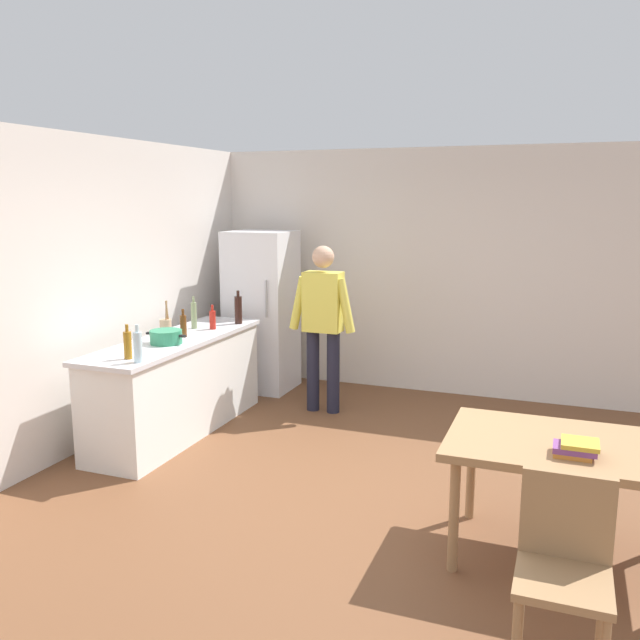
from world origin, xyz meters
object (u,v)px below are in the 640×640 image
(dining_table, at_px, (568,455))
(utensil_jar, at_px, (166,326))
(bottle_oil_amber, at_px, (128,345))
(bottle_wine_dark, at_px, (238,310))
(refrigerator, at_px, (262,311))
(person, at_px, (323,318))
(chair, at_px, (564,559))
(bottle_sauce_red, at_px, (213,319))
(bottle_vinegar_tall, at_px, (194,315))
(book_stack, at_px, (576,448))
(bottle_beer_brown, at_px, (183,325))
(bottle_water_clear, at_px, (138,347))
(cooking_pot, at_px, (166,337))

(dining_table, distance_m, utensil_jar, 3.80)
(bottle_oil_amber, bearing_deg, bottle_wine_dark, 85.70)
(refrigerator, bearing_deg, utensil_jar, -100.86)
(person, height_order, chair, person)
(refrigerator, distance_m, bottle_sauce_red, 1.12)
(dining_table, height_order, bottle_vinegar_tall, bottle_vinegar_tall)
(utensil_jar, relative_size, bottle_oil_amber, 1.14)
(person, relative_size, book_stack, 7.03)
(chair, distance_m, bottle_oil_amber, 3.57)
(person, relative_size, chair, 1.87)
(bottle_vinegar_tall, xyz_separation_m, bottle_oil_amber, (0.16, -1.26, -0.02))
(refrigerator, relative_size, utensil_jar, 5.62)
(dining_table, distance_m, bottle_beer_brown, 3.58)
(dining_table, relative_size, utensil_jar, 4.37)
(bottle_wine_dark, height_order, bottle_water_clear, bottle_wine_dark)
(bottle_wine_dark, bearing_deg, cooking_pot, -98.50)
(bottle_vinegar_tall, distance_m, bottle_oil_amber, 1.27)
(cooking_pot, xyz_separation_m, utensil_jar, (-0.24, 0.35, 0.02))
(dining_table, bearing_deg, utensil_jar, 161.20)
(dining_table, height_order, utensil_jar, utensil_jar)
(bottle_vinegar_tall, bearing_deg, book_stack, -26.50)
(bottle_water_clear, height_order, book_stack, bottle_water_clear)
(person, xyz_separation_m, bottle_sauce_red, (-0.94, -0.56, 0.02))
(refrigerator, relative_size, person, 1.06)
(bottle_wine_dark, bearing_deg, bottle_vinegar_tall, -126.95)
(refrigerator, xyz_separation_m, utensil_jar, (-0.28, -1.48, 0.08))
(bottle_vinegar_tall, bearing_deg, refrigerator, 81.27)
(chair, distance_m, utensil_jar, 4.22)
(bottle_vinegar_tall, height_order, bottle_oil_amber, bottle_vinegar_tall)
(person, relative_size, bottle_vinegar_tall, 5.31)
(cooking_pot, bearing_deg, chair, -28.77)
(bottle_water_clear, bearing_deg, bottle_sauce_red, 95.18)
(person, height_order, bottle_water_clear, person)
(chair, distance_m, cooking_pot, 3.84)
(cooking_pot, xyz_separation_m, bottle_sauce_red, (0.06, 0.71, 0.04))
(bottle_sauce_red, bearing_deg, dining_table, -25.70)
(refrigerator, relative_size, cooking_pot, 4.50)
(bottle_sauce_red, distance_m, bottle_vinegar_tall, 0.19)
(dining_table, height_order, cooking_pot, cooking_pot)
(bottle_vinegar_tall, bearing_deg, chair, -35.90)
(bottle_vinegar_tall, xyz_separation_m, bottle_beer_brown, (0.11, -0.37, -0.03))
(utensil_jar, height_order, book_stack, utensil_jar)
(dining_table, bearing_deg, bottle_vinegar_tall, 156.00)
(bottle_vinegar_tall, height_order, bottle_water_clear, bottle_vinegar_tall)
(dining_table, distance_m, bottle_wine_dark, 3.75)
(bottle_oil_amber, relative_size, bottle_beer_brown, 1.08)
(bottle_sauce_red, height_order, bottle_vinegar_tall, bottle_vinegar_tall)
(dining_table, bearing_deg, cooking_pot, 165.44)
(cooking_pot, distance_m, utensil_jar, 0.42)
(person, height_order, bottle_oil_amber, person)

